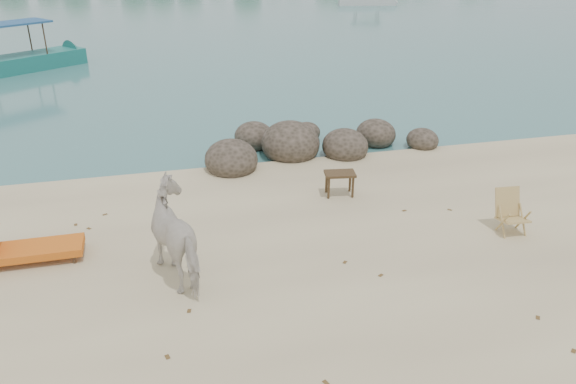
# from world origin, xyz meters

# --- Properties ---
(boulders) EXTENTS (6.50, 3.05, 1.17)m
(boulders) POSITION_xyz_m (1.85, 6.48, 0.23)
(boulders) COLOR #2E281E
(boulders) RESTS_ON ground
(cow) EXTENTS (1.46, 2.05, 1.58)m
(cow) POSITION_xyz_m (-1.68, 1.18, 0.79)
(cow) COLOR silver
(cow) RESTS_ON ground
(side_table) EXTENTS (0.73, 0.53, 0.54)m
(side_table) POSITION_xyz_m (1.94, 3.62, 0.27)
(side_table) COLOR #382A16
(side_table) RESTS_ON ground
(lounge_chair) EXTENTS (2.05, 0.72, 0.61)m
(lounge_chair) POSITION_xyz_m (-4.23, 2.30, 0.31)
(lounge_chair) COLOR orange
(lounge_chair) RESTS_ON ground
(deck_chair) EXTENTS (0.59, 0.64, 0.85)m
(deck_chair) POSITION_xyz_m (4.64, 1.13, 0.43)
(deck_chair) COLOR tan
(deck_chair) RESTS_ON ground
(boat_near) EXTENTS (6.43, 5.31, 3.33)m
(boat_near) POSITION_xyz_m (-7.58, 19.23, 1.67)
(boat_near) COLOR #1B6C66
(boat_near) RESTS_ON water
(dead_leaves) EXTENTS (7.80, 6.70, 0.00)m
(dead_leaves) POSITION_xyz_m (-0.05, 0.61, 0.00)
(dead_leaves) COLOR brown
(dead_leaves) RESTS_ON ground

